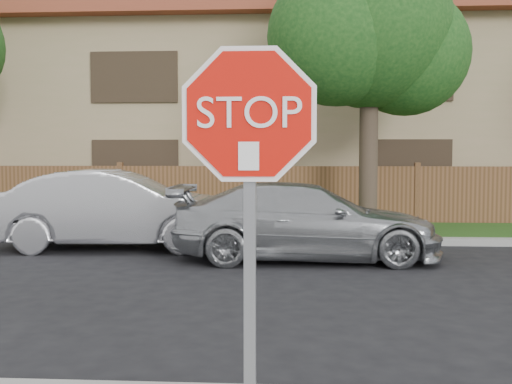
{
  "coord_description": "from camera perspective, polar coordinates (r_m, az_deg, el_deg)",
  "views": [
    {
      "loc": [
        0.71,
        -4.67,
        1.94
      ],
      "look_at": [
        0.48,
        -0.9,
        1.7
      ],
      "focal_mm": 42.0,
      "sensor_mm": 36.0,
      "label": 1
    }
  ],
  "objects": [
    {
      "name": "sedan_right",
      "position": [
        10.95,
        4.74,
        -2.81
      ],
      "size": [
        4.9,
        2.09,
        1.41
      ],
      "primitive_type": "imported",
      "rotation": [
        0.0,
        0.0,
        1.59
      ],
      "color": "#A4A7AB",
      "rests_on": "ground"
    },
    {
      "name": "stop_sign",
      "position": [
        3.2,
        -0.64,
        1.64
      ],
      "size": [
        1.01,
        0.13,
        2.55
      ],
      "color": "gray",
      "rests_on": "sidewalk_near"
    },
    {
      "name": "apartment_building",
      "position": [
        21.74,
        1.68,
        7.89
      ],
      "size": [
        35.2,
        9.2,
        7.2
      ],
      "color": "tan",
      "rests_on": "ground"
    },
    {
      "name": "fence",
      "position": [
        16.12,
        1.01,
        -0.36
      ],
      "size": [
        70.0,
        0.12,
        1.6
      ],
      "primitive_type": "cube",
      "color": "#53351D",
      "rests_on": "ground"
    },
    {
      "name": "far_curb",
      "position": [
        12.97,
        0.37,
        -4.58
      ],
      "size": [
        70.0,
        0.3,
        0.15
      ],
      "primitive_type": "cube",
      "color": "gray",
      "rests_on": "ground"
    },
    {
      "name": "sedan_left",
      "position": [
        12.45,
        -13.08,
        -1.64
      ],
      "size": [
        4.99,
        2.02,
        1.61
      ],
      "primitive_type": "imported",
      "rotation": [
        0.0,
        0.0,
        1.64
      ],
      "color": "silver",
      "rests_on": "ground"
    },
    {
      "name": "tree_mid",
      "position": [
        14.65,
        10.94,
        15.18
      ],
      "size": [
        4.8,
        3.9,
        7.35
      ],
      "color": "#382B21",
      "rests_on": "ground"
    },
    {
      "name": "grass_strip",
      "position": [
        14.61,
        0.72,
        -3.7
      ],
      "size": [
        70.0,
        3.0,
        0.12
      ],
      "primitive_type": "cube",
      "color": "#1E4714",
      "rests_on": "ground"
    }
  ]
}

